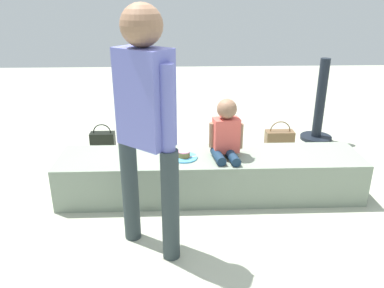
{
  "coord_description": "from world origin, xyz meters",
  "views": [
    {
      "loc": [
        -0.27,
        -2.93,
        1.64
      ],
      "look_at": [
        -0.17,
        -0.36,
        0.61
      ],
      "focal_mm": 35.93,
      "sensor_mm": 36.0,
      "label": 1
    }
  ],
  "objects_px": {
    "water_bottle_near_gift": "(140,138)",
    "party_cup_red": "(197,156)",
    "adult_standing": "(146,114)",
    "cake_plate": "(184,156)",
    "water_bottle_far_side": "(170,150)",
    "gift_bag": "(224,148)",
    "handbag_brown_canvas": "(279,140)",
    "handbag_black_leather": "(103,140)",
    "child_seated": "(226,132)"
  },
  "relations": [
    {
      "from": "water_bottle_near_gift",
      "to": "party_cup_red",
      "type": "bearing_deg",
      "value": -33.05
    },
    {
      "from": "adult_standing",
      "to": "cake_plate",
      "type": "xyz_separation_m",
      "value": [
        0.24,
        0.67,
        -0.57
      ]
    },
    {
      "from": "adult_standing",
      "to": "water_bottle_far_side",
      "type": "distance_m",
      "value": 1.7
    },
    {
      "from": "gift_bag",
      "to": "water_bottle_far_side",
      "type": "bearing_deg",
      "value": 173.02
    },
    {
      "from": "gift_bag",
      "to": "water_bottle_far_side",
      "type": "xyz_separation_m",
      "value": [
        -0.56,
        0.07,
        -0.04
      ]
    },
    {
      "from": "gift_bag",
      "to": "water_bottle_near_gift",
      "type": "xyz_separation_m",
      "value": [
        -0.9,
        0.44,
        -0.05
      ]
    },
    {
      "from": "cake_plate",
      "to": "water_bottle_far_side",
      "type": "distance_m",
      "value": 0.85
    },
    {
      "from": "gift_bag",
      "to": "handbag_brown_canvas",
      "type": "height_order",
      "value": "gift_bag"
    },
    {
      "from": "water_bottle_near_gift",
      "to": "handbag_brown_canvas",
      "type": "relative_size",
      "value": 0.62
    },
    {
      "from": "party_cup_red",
      "to": "handbag_black_leather",
      "type": "bearing_deg",
      "value": 160.64
    },
    {
      "from": "water_bottle_near_gift",
      "to": "handbag_brown_canvas",
      "type": "height_order",
      "value": "handbag_brown_canvas"
    },
    {
      "from": "water_bottle_far_side",
      "to": "gift_bag",
      "type": "bearing_deg",
      "value": -6.98
    },
    {
      "from": "adult_standing",
      "to": "handbag_brown_canvas",
      "type": "height_order",
      "value": "adult_standing"
    },
    {
      "from": "party_cup_red",
      "to": "water_bottle_near_gift",
      "type": "bearing_deg",
      "value": 146.95
    },
    {
      "from": "handbag_black_leather",
      "to": "handbag_brown_canvas",
      "type": "relative_size",
      "value": 0.86
    },
    {
      "from": "child_seated",
      "to": "handbag_brown_canvas",
      "type": "relative_size",
      "value": 1.46
    },
    {
      "from": "child_seated",
      "to": "gift_bag",
      "type": "height_order",
      "value": "child_seated"
    },
    {
      "from": "water_bottle_far_side",
      "to": "handbag_black_leather",
      "type": "relative_size",
      "value": 0.83
    },
    {
      "from": "gift_bag",
      "to": "party_cup_red",
      "type": "bearing_deg",
      "value": 173.52
    },
    {
      "from": "cake_plate",
      "to": "party_cup_red",
      "type": "bearing_deg",
      "value": 78.74
    },
    {
      "from": "water_bottle_near_gift",
      "to": "child_seated",
      "type": "bearing_deg",
      "value": -54.11
    },
    {
      "from": "handbag_black_leather",
      "to": "handbag_brown_canvas",
      "type": "xyz_separation_m",
      "value": [
        1.95,
        -0.11,
        0.02
      ]
    },
    {
      "from": "handbag_black_leather",
      "to": "water_bottle_far_side",
      "type": "bearing_deg",
      "value": -23.56
    },
    {
      "from": "child_seated",
      "to": "cake_plate",
      "type": "bearing_deg",
      "value": -175.39
    },
    {
      "from": "gift_bag",
      "to": "handbag_brown_canvas",
      "type": "relative_size",
      "value": 1.01
    },
    {
      "from": "gift_bag",
      "to": "water_bottle_near_gift",
      "type": "height_order",
      "value": "gift_bag"
    },
    {
      "from": "adult_standing",
      "to": "party_cup_red",
      "type": "xyz_separation_m",
      "value": [
        0.39,
        1.43,
        -0.9
      ]
    },
    {
      "from": "cake_plate",
      "to": "water_bottle_near_gift",
      "type": "height_order",
      "value": "cake_plate"
    },
    {
      "from": "party_cup_red",
      "to": "cake_plate",
      "type": "bearing_deg",
      "value": -101.26
    },
    {
      "from": "gift_bag",
      "to": "handbag_black_leather",
      "type": "distance_m",
      "value": 1.36
    },
    {
      "from": "child_seated",
      "to": "gift_bag",
      "type": "bearing_deg",
      "value": 83.55
    },
    {
      "from": "handbag_black_leather",
      "to": "party_cup_red",
      "type": "bearing_deg",
      "value": -19.36
    },
    {
      "from": "adult_standing",
      "to": "handbag_brown_canvas",
      "type": "bearing_deg",
      "value": 52.13
    },
    {
      "from": "cake_plate",
      "to": "water_bottle_far_side",
      "type": "relative_size",
      "value": 0.95
    },
    {
      "from": "cake_plate",
      "to": "gift_bag",
      "type": "xyz_separation_m",
      "value": [
        0.42,
        0.72,
        -0.23
      ]
    },
    {
      "from": "gift_bag",
      "to": "handbag_black_leather",
      "type": "height_order",
      "value": "gift_bag"
    },
    {
      "from": "party_cup_red",
      "to": "handbag_black_leather",
      "type": "distance_m",
      "value": 1.1
    },
    {
      "from": "gift_bag",
      "to": "party_cup_red",
      "type": "distance_m",
      "value": 0.29
    },
    {
      "from": "water_bottle_near_gift",
      "to": "party_cup_red",
      "type": "height_order",
      "value": "water_bottle_near_gift"
    },
    {
      "from": "water_bottle_far_side",
      "to": "handbag_brown_canvas",
      "type": "distance_m",
      "value": 1.22
    },
    {
      "from": "handbag_brown_canvas",
      "to": "gift_bag",
      "type": "bearing_deg",
      "value": -156.44
    },
    {
      "from": "adult_standing",
      "to": "handbag_black_leather",
      "type": "bearing_deg",
      "value": 109.74
    },
    {
      "from": "adult_standing",
      "to": "water_bottle_near_gift",
      "type": "bearing_deg",
      "value": 97.44
    },
    {
      "from": "party_cup_red",
      "to": "handbag_brown_canvas",
      "type": "distance_m",
      "value": 0.95
    },
    {
      "from": "water_bottle_near_gift",
      "to": "adult_standing",
      "type": "bearing_deg",
      "value": -82.56
    },
    {
      "from": "gift_bag",
      "to": "handbag_black_leather",
      "type": "xyz_separation_m",
      "value": [
        -1.31,
        0.39,
        -0.05
      ]
    },
    {
      "from": "adult_standing",
      "to": "handbag_brown_canvas",
      "type": "xyz_separation_m",
      "value": [
        1.31,
        1.68,
        -0.84
      ]
    },
    {
      "from": "water_bottle_near_gift",
      "to": "party_cup_red",
      "type": "relative_size",
      "value": 1.99
    },
    {
      "from": "child_seated",
      "to": "handbag_black_leather",
      "type": "relative_size",
      "value": 1.7
    },
    {
      "from": "water_bottle_far_side",
      "to": "handbag_brown_canvas",
      "type": "relative_size",
      "value": 0.72
    }
  ]
}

